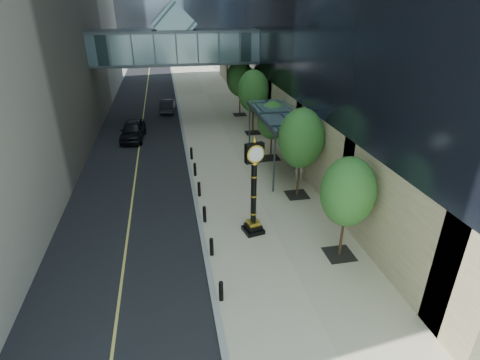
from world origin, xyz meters
name	(u,v)px	position (x,y,z in m)	size (l,w,h in m)	color
ground	(289,309)	(0.00, 0.00, 0.00)	(320.00, 320.00, 0.00)	gray
road	(146,97)	(-7.00, 40.00, 0.01)	(8.00, 180.00, 0.02)	black
sidewalk	(206,94)	(1.00, 40.00, 0.03)	(8.00, 180.00, 0.06)	#BFB193
curb	(176,95)	(-3.00, 40.00, 0.04)	(0.25, 180.00, 0.07)	gray
skywalk	(175,44)	(-3.00, 28.00, 7.71)	(17.00, 4.20, 5.80)	#44646C
entrance_canopy	(278,115)	(3.48, 14.00, 4.19)	(3.00, 8.00, 4.38)	#383F44
bollard_row	(202,201)	(-2.70, 9.00, 0.51)	(0.20, 16.20, 0.90)	black
street_trees	(269,109)	(3.60, 17.01, 3.85)	(2.89, 28.71, 5.95)	black
street_clock	(254,194)	(-0.20, 5.85, 2.40)	(1.20, 1.20, 5.40)	black
pedestrian	(299,167)	(4.50, 11.75, 1.01)	(0.69, 0.45, 1.90)	beige
car_near	(133,130)	(-7.57, 22.99, 0.85)	(1.97, 4.89, 1.67)	black
car_far	(168,105)	(-4.24, 32.00, 0.74)	(1.53, 4.39, 1.45)	black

